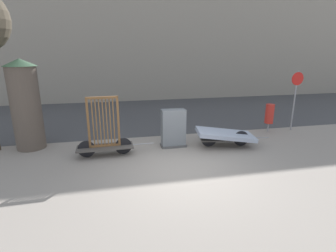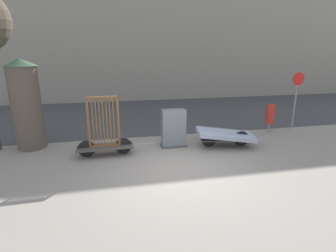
{
  "view_description": "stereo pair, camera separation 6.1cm",
  "coord_description": "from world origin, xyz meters",
  "px_view_note": "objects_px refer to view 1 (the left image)",
  "views": [
    {
      "loc": [
        -1.76,
        -6.5,
        3.26
      ],
      "look_at": [
        0.0,
        1.64,
        0.87
      ],
      "focal_mm": 28.0,
      "sensor_mm": 36.0,
      "label": 1
    },
    {
      "loc": [
        -1.7,
        -6.51,
        3.26
      ],
      "look_at": [
        0.0,
        1.64,
        0.87
      ],
      "focal_mm": 28.0,
      "sensor_mm": 36.0,
      "label": 2
    }
  ],
  "objects_px": {
    "trash_bin": "(270,114)",
    "sign_post": "(296,93)",
    "bike_cart_with_mattress": "(225,135)",
    "utility_cabinet": "(173,129)",
    "bike_cart_with_bedframe": "(105,137)",
    "advertising_column": "(26,104)"
  },
  "relations": [
    {
      "from": "trash_bin",
      "to": "sign_post",
      "type": "height_order",
      "value": "sign_post"
    },
    {
      "from": "bike_cart_with_mattress",
      "to": "sign_post",
      "type": "xyz_separation_m",
      "value": [
        3.6,
        1.27,
        1.19
      ]
    },
    {
      "from": "utility_cabinet",
      "to": "sign_post",
      "type": "bearing_deg",
      "value": 9.47
    },
    {
      "from": "bike_cart_with_bedframe",
      "to": "sign_post",
      "type": "distance_m",
      "value": 7.89
    },
    {
      "from": "bike_cart_with_mattress",
      "to": "advertising_column",
      "type": "bearing_deg",
      "value": 177.73
    },
    {
      "from": "utility_cabinet",
      "to": "bike_cart_with_bedframe",
      "type": "bearing_deg",
      "value": -171.07
    },
    {
      "from": "bike_cart_with_bedframe",
      "to": "sign_post",
      "type": "bearing_deg",
      "value": 7.74
    },
    {
      "from": "bike_cart_with_bedframe",
      "to": "sign_post",
      "type": "xyz_separation_m",
      "value": [
        7.72,
        1.27,
        0.98
      ]
    },
    {
      "from": "bike_cart_with_bedframe",
      "to": "advertising_column",
      "type": "height_order",
      "value": "advertising_column"
    },
    {
      "from": "bike_cart_with_bedframe",
      "to": "utility_cabinet",
      "type": "bearing_deg",
      "value": 7.36
    },
    {
      "from": "bike_cart_with_mattress",
      "to": "sign_post",
      "type": "distance_m",
      "value": 4.0
    },
    {
      "from": "bike_cart_with_mattress",
      "to": "utility_cabinet",
      "type": "distance_m",
      "value": 1.85
    },
    {
      "from": "utility_cabinet",
      "to": "trash_bin",
      "type": "xyz_separation_m",
      "value": [
        4.31,
        0.91,
        0.13
      ]
    },
    {
      "from": "trash_bin",
      "to": "sign_post",
      "type": "bearing_deg",
      "value": -0.41
    },
    {
      "from": "bike_cart_with_mattress",
      "to": "bike_cart_with_bedframe",
      "type": "bearing_deg",
      "value": -171.45
    },
    {
      "from": "sign_post",
      "to": "trash_bin",
      "type": "bearing_deg",
      "value": 179.59
    },
    {
      "from": "trash_bin",
      "to": "sign_post",
      "type": "relative_size",
      "value": 0.47
    },
    {
      "from": "sign_post",
      "to": "advertising_column",
      "type": "distance_m",
      "value": 10.26
    },
    {
      "from": "utility_cabinet",
      "to": "trash_bin",
      "type": "distance_m",
      "value": 4.4
    },
    {
      "from": "bike_cart_with_bedframe",
      "to": "utility_cabinet",
      "type": "height_order",
      "value": "bike_cart_with_bedframe"
    },
    {
      "from": "bike_cart_with_bedframe",
      "to": "bike_cart_with_mattress",
      "type": "xyz_separation_m",
      "value": [
        4.12,
        -0.0,
        -0.21
      ]
    },
    {
      "from": "trash_bin",
      "to": "advertising_column",
      "type": "height_order",
      "value": "advertising_column"
    }
  ]
}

